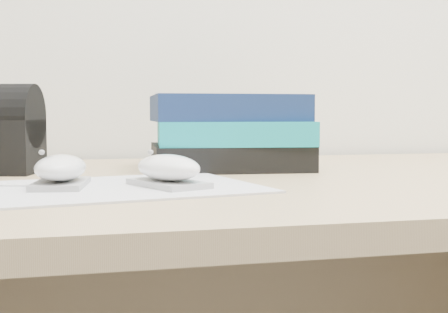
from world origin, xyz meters
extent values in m
cube|color=#A4855B|center=(0.00, 1.58, 0.71)|extent=(1.60, 0.80, 0.03)
cube|color=#9FA0A7|center=(-0.19, 1.48, 0.73)|extent=(0.37, 0.31, 0.00)
cube|color=#98989A|center=(-0.26, 1.49, 0.74)|extent=(0.08, 0.12, 0.01)
ellipsoid|color=white|center=(-0.26, 1.49, 0.76)|extent=(0.08, 0.12, 0.03)
ellipsoid|color=gray|center=(-0.29, 1.49, 0.78)|extent=(0.01, 0.01, 0.01)
cube|color=#A6A5A8|center=(-0.13, 1.46, 0.74)|extent=(0.10, 0.12, 0.01)
ellipsoid|color=white|center=(-0.13, 1.46, 0.76)|extent=(0.10, 0.12, 0.03)
ellipsoid|color=gray|center=(-0.16, 1.46, 0.78)|extent=(0.01, 0.01, 0.01)
cube|color=black|center=(0.01, 1.71, 0.75)|extent=(0.27, 0.22, 0.04)
cube|color=#0E8D98|center=(0.01, 1.70, 0.79)|extent=(0.27, 0.22, 0.04)
cube|color=#10214B|center=(0.00, 1.71, 0.83)|extent=(0.26, 0.21, 0.04)
cube|color=silver|center=(0.00, 1.69, 0.85)|extent=(0.25, 0.07, 0.00)
camera|label=1|loc=(-0.25, 0.70, 0.82)|focal=50.00mm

